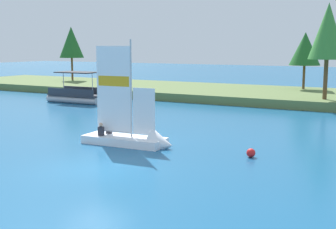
% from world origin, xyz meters
% --- Properties ---
extents(ground_plane, '(200.00, 200.00, 0.00)m').
position_xyz_m(ground_plane, '(0.00, 0.00, 0.00)').
color(ground_plane, '#195684').
extents(shore_bank, '(80.00, 12.80, 0.75)m').
position_xyz_m(shore_bank, '(0.00, 27.70, 0.37)').
color(shore_bank, '#5B703D').
rests_on(shore_bank, ground).
extents(shoreline_tree_left, '(3.00, 3.00, 6.60)m').
position_xyz_m(shoreline_tree_left, '(-26.79, 29.41, 5.43)').
color(shoreline_tree_left, brown).
rests_on(shoreline_tree_left, shore_bank).
extents(shoreline_tree_midleft, '(3.02, 3.02, 5.59)m').
position_xyz_m(shoreline_tree_midleft, '(1.19, 31.40, 4.71)').
color(shoreline_tree_midleft, brown).
rests_on(shoreline_tree_midleft, shore_bank).
extents(shoreline_tree_centre, '(2.92, 2.92, 7.63)m').
position_xyz_m(shoreline_tree_centre, '(4.68, 23.47, 6.13)').
color(shoreline_tree_centre, brown).
rests_on(shoreline_tree_centre, shore_bank).
extents(wooden_dock, '(1.99, 4.40, 0.54)m').
position_xyz_m(wooden_dock, '(-15.99, 19.60, 0.27)').
color(wooden_dock, brown).
rests_on(wooden_dock, ground).
extents(sailboat, '(4.98, 1.77, 5.81)m').
position_xyz_m(sailboat, '(-0.84, 4.41, 0.41)').
color(sailboat, white).
rests_on(sailboat, ground).
extents(pontoon_boat, '(5.47, 2.45, 2.72)m').
position_xyz_m(pontoon_boat, '(-15.37, 16.96, 0.67)').
color(pontoon_boat, '#B2B2B7').
rests_on(pontoon_boat, ground).
extents(channel_buoy, '(0.41, 0.41, 0.41)m').
position_xyz_m(channel_buoy, '(4.92, 4.89, 0.20)').
color(channel_buoy, red).
rests_on(channel_buoy, ground).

